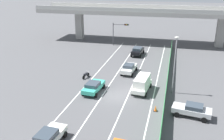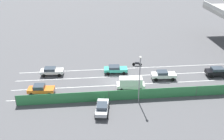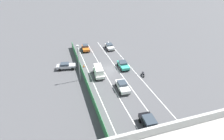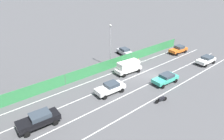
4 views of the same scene
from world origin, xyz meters
name	(u,v)px [view 3 (image 3 of 4)]	position (x,y,z in m)	size (l,w,h in m)	color
ground_plane	(110,69)	(0.00, 0.00, 0.00)	(300.00, 300.00, 0.00)	#4C4C4F
lane_line_left_edge	(139,77)	(-4.98, 5.61, 0.00)	(0.14, 47.22, 0.01)	silver
lane_line_mid_left	(125,79)	(-1.66, 5.61, 0.00)	(0.14, 47.22, 0.01)	silver
lane_line_mid_right	(110,82)	(1.66, 5.61, 0.00)	(0.14, 47.22, 0.01)	silver
lane_line_right_edge	(94,85)	(4.98, 5.61, 0.00)	(0.14, 47.22, 0.01)	silver
green_fence	(86,82)	(6.56, 5.61, 0.91)	(0.10, 43.32, 1.82)	#338447
car_sedan_white	(122,86)	(0.20, 9.04, 0.88)	(2.21, 4.57, 1.59)	white
car_taxi_orange	(86,47)	(3.21, -12.71, 0.88)	(2.29, 4.45, 1.62)	orange
car_sedan_black	(150,124)	(-0.02, 19.69, 0.94)	(2.31, 4.77, 1.68)	black
car_van_white	(99,71)	(3.23, 2.46, 1.23)	(2.39, 4.89, 2.17)	silver
car_taxi_teal	(123,65)	(-3.15, 0.53, 0.85)	(2.30, 4.58, 1.50)	teal
car_hatchback_white	(110,46)	(-3.57, -11.62, 0.86)	(2.21, 4.35, 1.50)	silver
motorcycle	(143,74)	(-6.00, 5.33, 0.46)	(0.68, 1.93, 0.93)	black
parked_wagon_silver	(66,66)	(9.66, -2.88, 0.86)	(4.48, 2.45, 1.52)	#B2B5B7
traffic_light	(222,135)	(-5.55, 26.40, 3.75)	(3.68, 0.42, 5.25)	#47474C
street_lamp	(79,60)	(7.35, 3.04, 4.70)	(0.60, 0.36, 7.84)	gray
traffic_cone	(84,66)	(5.59, -2.66, 0.35)	(0.47, 0.47, 0.74)	orange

